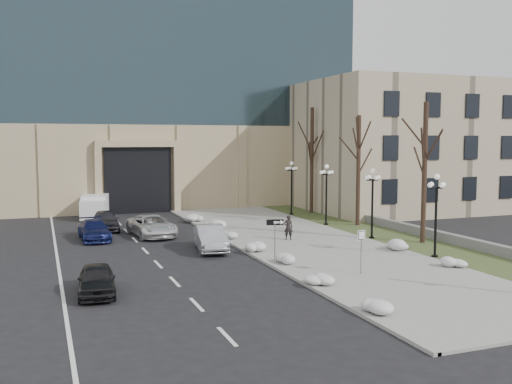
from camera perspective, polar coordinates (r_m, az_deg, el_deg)
ground at (r=24.24m, az=10.62°, el=-10.73°), size 160.00×160.00×0.00m
sidewalk at (r=37.91m, az=4.10°, el=-4.76°), size 9.00×40.00×0.12m
curb at (r=36.27m, az=-2.40°, el=-5.20°), size 0.30×40.00×0.14m
grass_strip at (r=41.03m, az=12.38°, el=-4.12°), size 4.00×40.00×0.10m
stone_wall at (r=43.73m, az=13.16°, el=-3.16°), size 0.50×30.00×0.70m
office_tower at (r=65.35m, az=-11.86°, el=15.58°), size 40.00×24.70×36.00m
classical_building at (r=58.82m, az=14.86°, el=4.44°), size 22.00×18.12×12.00m
car_a at (r=25.65m, az=-15.65°, el=-8.45°), size 1.85×3.94×1.30m
car_b at (r=34.39m, az=-4.59°, el=-4.62°), size 2.24×4.79×1.52m
car_c at (r=39.40m, az=-15.85°, el=-3.68°), size 1.97×4.60×1.32m
car_d at (r=39.96m, az=-10.37°, el=-3.34°), size 3.02×5.53×1.47m
car_e at (r=43.33m, az=-14.79°, el=-2.75°), size 1.92×4.44×1.49m
pedestrian at (r=37.35m, az=3.25°, el=-3.56°), size 0.67×0.53×1.61m
box_truck at (r=51.11m, az=-15.76°, el=-1.37°), size 3.08×6.32×1.92m
one_way_sign at (r=29.71m, az=2.21°, el=-3.60°), size 0.93×0.41×2.51m
keep_sign at (r=28.24m, az=10.49°, el=-4.98°), size 0.48×0.14×2.27m
snow_clump_a at (r=22.40m, az=12.61°, el=-11.32°), size 1.10×1.60×0.36m
snow_clump_b at (r=26.10m, az=6.44°, el=-8.84°), size 1.10×1.60×0.36m
snow_clump_c at (r=30.31m, az=2.89°, el=-6.83°), size 1.10×1.60×0.36m
snow_clump_d at (r=33.57m, az=-0.18°, el=-5.64°), size 1.10×1.60×0.36m
snow_clump_e at (r=38.05m, az=-2.87°, el=-4.35°), size 1.10×1.60×0.36m
snow_clump_f at (r=42.09m, az=-4.59°, el=-3.44°), size 1.10×1.60×0.36m
snow_clump_g at (r=46.22m, az=-6.10°, el=-2.67°), size 1.10×1.60×0.36m
snow_clump_h at (r=31.08m, az=19.33°, el=-6.82°), size 1.10×1.60×0.36m
snow_clump_i at (r=35.29m, az=13.89°, el=-5.26°), size 1.10×1.60×0.36m
lamppost_a at (r=33.20m, az=17.57°, el=-1.16°), size 1.18×1.18×4.76m
lamppost_b at (r=38.48m, az=11.57°, el=-0.18°), size 1.18×1.18×4.76m
lamppost_c at (r=44.09m, az=7.05°, el=0.56°), size 1.18×1.18×4.76m
lamppost_d at (r=49.91m, az=3.57°, el=1.13°), size 1.18×1.18×4.76m
tree_near at (r=37.53m, az=16.54°, el=3.79°), size 3.20×3.20×9.00m
tree_mid at (r=44.17m, az=10.23°, el=3.69°), size 3.20×3.20×8.50m
tree_far at (r=51.18m, az=5.61°, el=4.67°), size 3.20×3.20×9.50m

